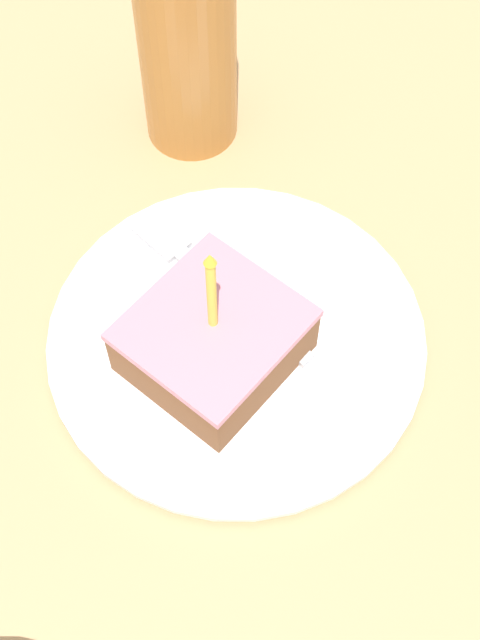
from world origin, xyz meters
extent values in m
cube|color=tan|center=(0.00, 0.00, -0.02)|extent=(2.40, 2.40, 0.04)
cylinder|color=silver|center=(0.00, -0.01, 0.01)|extent=(0.26, 0.26, 0.01)
cylinder|color=silver|center=(0.00, -0.01, 0.01)|extent=(0.27, 0.27, 0.00)
cube|color=brown|center=(0.00, -0.03, 0.03)|extent=(0.10, 0.11, 0.04)
cube|color=#D17A8C|center=(0.00, -0.03, 0.06)|extent=(0.10, 0.11, 0.01)
cylinder|color=#EAD84C|center=(0.00, -0.03, 0.09)|extent=(0.01, 0.01, 0.07)
cone|color=yellow|center=(0.00, -0.03, 0.13)|extent=(0.01, 0.01, 0.01)
cube|color=#B2B2B7|center=(-0.01, 0.01, 0.01)|extent=(0.13, 0.02, 0.01)
cube|color=#B2B2B7|center=(-0.10, 0.02, 0.01)|extent=(0.05, 0.03, 0.01)
cylinder|color=#B27233|center=(-0.16, 0.13, 0.09)|extent=(0.07, 0.07, 0.18)
camera|label=1|loc=(0.20, -0.25, 0.56)|focal=50.00mm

